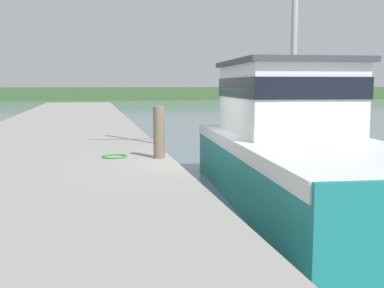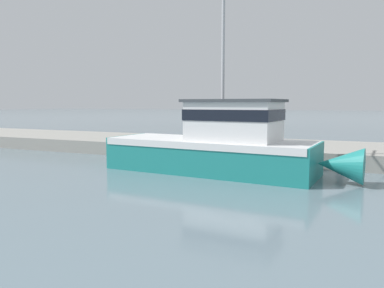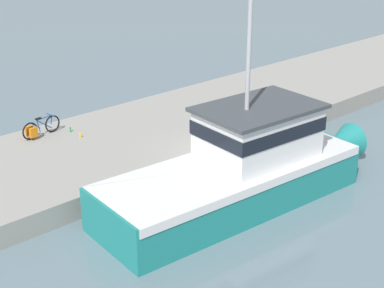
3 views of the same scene
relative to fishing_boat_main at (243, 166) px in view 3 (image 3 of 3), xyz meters
The scene contains 8 objects.
ground_plane 2.24m from the fishing_boat_main, 150.11° to the left, with size 320.00×320.00×0.00m, color slate.
dock_pier 5.83m from the fishing_boat_main, behind, with size 6.39×80.00×0.76m, color gray.
fishing_boat_main is the anchor object (origin of this frame).
bicycle_touring 8.41m from the fishing_boat_main, 158.20° to the right, with size 0.57×1.72×0.76m.
mooring_post 3.28m from the fishing_boat_main, 149.39° to the left, with size 0.29×0.29×1.30m, color #756651.
hose_coil 4.45m from the fishing_boat_main, 152.25° to the left, with size 0.64×0.64×0.04m, color green.
water_bottle_by_bike 6.97m from the fishing_boat_main, 163.50° to the right, with size 0.06×0.06×0.20m, color yellow.
water_bottle_on_curb 7.70m from the fishing_boat_main, 165.27° to the right, with size 0.06×0.06×0.20m, color green.
Camera 3 is at (13.29, -13.75, 9.24)m, focal length 55.00 mm.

